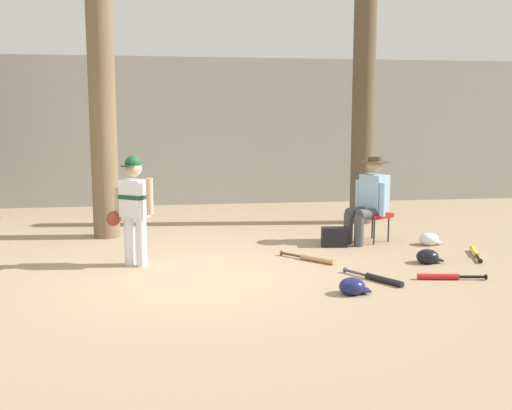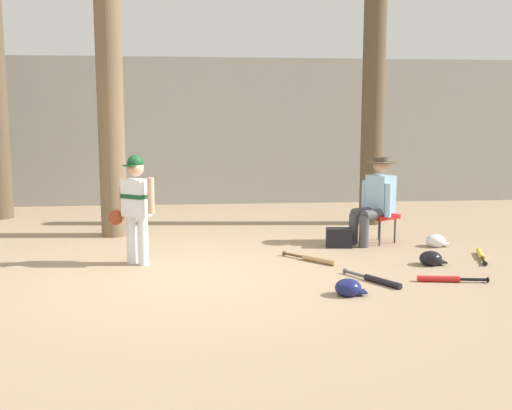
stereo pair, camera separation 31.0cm
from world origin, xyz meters
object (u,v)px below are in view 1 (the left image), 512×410
object	(u,v)px
bat_black_composite	(379,279)
batting_helmet_navy	(352,287)
seated_spectator	(369,197)
batting_helmet_white	(429,239)
handbag_beside_stool	(334,237)
tree_near_player	(100,46)
bat_wood_tan	(313,259)
bat_yellow_trainer	(475,253)
young_ballplayer	(133,203)
tree_behind_spectator	(363,110)
folding_stool	(374,216)
bat_red_barrel	(444,277)
batting_helmet_black	(428,257)

from	to	relation	value
bat_black_composite	batting_helmet_navy	bearing A→B (deg)	-136.99
seated_spectator	bat_black_composite	distance (m)	2.16
batting_helmet_white	batting_helmet_navy	bearing A→B (deg)	-129.84
handbag_beside_stool	batting_helmet_navy	bearing A→B (deg)	-101.08
tree_near_player	bat_wood_tan	distance (m)	4.24
handbag_beside_stool	bat_yellow_trainer	size ratio (longest dim) A/B	0.47
bat_wood_tan	batting_helmet_navy	xyz separation A→B (m)	(0.06, -1.39, 0.04)
bat_yellow_trainer	bat_black_composite	xyz separation A→B (m)	(-1.63, -1.02, -0.00)
young_ballplayer	handbag_beside_stool	bearing A→B (deg)	14.60
tree_behind_spectator	folding_stool	xyz separation A→B (m)	(-0.32, -1.54, -1.51)
seated_spectator	handbag_beside_stool	bearing A→B (deg)	-159.91
seated_spectator	bat_red_barrel	world-z (taller)	seated_spectator
batting_helmet_navy	tree_behind_spectator	bearing A→B (deg)	70.82
bat_wood_tan	batting_helmet_navy	size ratio (longest dim) A/B	2.05
tree_behind_spectator	seated_spectator	xyz separation A→B (m)	(-0.40, -1.59, -1.23)
bat_yellow_trainer	bat_black_composite	bearing A→B (deg)	-148.09
seated_spectator	batting_helmet_navy	xyz separation A→B (m)	(-0.98, -2.39, -0.56)
bat_wood_tan	tree_behind_spectator	bearing A→B (deg)	60.84
handbag_beside_stool	bat_yellow_trainer	bearing A→B (deg)	-25.61
folding_stool	batting_helmet_white	bearing A→B (deg)	-26.54
tree_near_player	bat_red_barrel	xyz separation A→B (m)	(3.84, -2.95, -2.70)
tree_near_player	handbag_beside_stool	world-z (taller)	tree_near_player
young_ballplayer	batting_helmet_navy	distance (m)	2.75
bat_red_barrel	bat_wood_tan	bearing A→B (deg)	139.60
bat_black_composite	folding_stool	bearing A→B (deg)	72.52
bat_yellow_trainer	batting_helmet_navy	xyz separation A→B (m)	(-2.05, -1.41, 0.04)
tree_behind_spectator	batting_helmet_navy	xyz separation A→B (m)	(-1.38, -3.97, -1.79)
seated_spectator	batting_helmet_navy	world-z (taller)	seated_spectator
bat_yellow_trainer	batting_helmet_navy	bearing A→B (deg)	-145.54
bat_yellow_trainer	batting_helmet_navy	distance (m)	2.49
handbag_beside_stool	batting_helmet_white	xyz separation A→B (m)	(1.32, -0.09, -0.05)
folding_stool	batting_helmet_white	size ratio (longest dim) A/B	1.73
batting_helmet_black	bat_wood_tan	bearing A→B (deg)	168.04
tree_behind_spectator	bat_red_barrel	xyz separation A→B (m)	(-0.25, -3.60, -1.84)
young_ballplayer	handbag_beside_stool	world-z (taller)	young_ballplayer
bat_red_barrel	bat_yellow_trainer	xyz separation A→B (m)	(0.91, 1.03, 0.00)
tree_near_player	bat_black_composite	xyz separation A→B (m)	(3.12, -2.93, -2.70)
tree_near_player	young_ballplayer	size ratio (longest dim) A/B	4.63
tree_near_player	handbag_beside_stool	distance (m)	4.22
folding_stool	seated_spectator	world-z (taller)	seated_spectator
bat_wood_tan	folding_stool	bearing A→B (deg)	42.93
young_ballplayer	batting_helmet_navy	bearing A→B (deg)	-34.33
folding_stool	batting_helmet_navy	world-z (taller)	folding_stool
batting_helmet_navy	folding_stool	bearing A→B (deg)	66.39
folding_stool	tree_behind_spectator	bearing A→B (deg)	78.32
batting_helmet_black	seated_spectator	bearing A→B (deg)	103.40
bat_red_barrel	bat_black_composite	world-z (taller)	same
seated_spectator	handbag_beside_stool	xyz separation A→B (m)	(-0.55, -0.20, -0.51)
young_ballplayer	batting_helmet_black	xyz separation A→B (m)	(3.48, -0.39, -0.67)
handbag_beside_stool	bat_red_barrel	distance (m)	1.95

